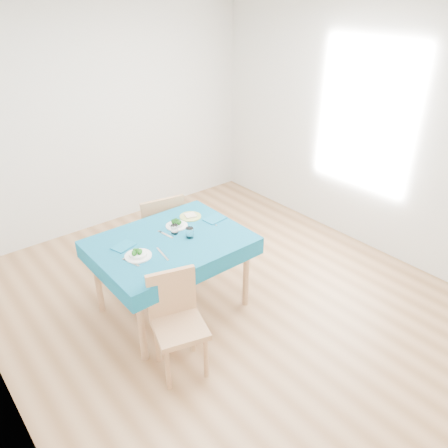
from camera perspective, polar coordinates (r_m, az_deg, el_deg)
room_shell at (r=3.74m, az=0.00°, el=6.72°), size 4.02×4.52×2.73m
table at (r=4.12m, az=-6.75°, el=-6.59°), size 1.34×1.02×0.76m
chair_near at (r=3.43m, az=-5.86°, el=-12.66°), size 0.49×0.52×0.97m
chair_far at (r=4.76m, az=-8.80°, el=1.30°), size 0.55×0.59×1.17m
bowl_near at (r=3.70m, az=-11.17°, el=-3.73°), size 0.23×0.23×0.07m
bowl_far at (r=4.11m, az=-6.21°, el=0.08°), size 0.21×0.21×0.06m
fork_near at (r=3.65m, az=-11.98°, el=-4.96°), size 0.07×0.18×0.00m
knife_near at (r=3.72m, az=-8.03°, el=-3.90°), size 0.05×0.23×0.00m
fork_far at (r=3.99m, az=-7.56°, el=-1.41°), size 0.05×0.18×0.00m
knife_far at (r=4.17m, az=-1.57°, el=0.26°), size 0.04×0.19×0.00m
napkin_near at (r=3.88m, az=-12.96°, el=-2.85°), size 0.22×0.18×0.01m
napkin_far at (r=4.22m, az=-1.21°, el=0.68°), size 0.22×0.16×0.01m
tumbler_center at (r=3.99m, az=-6.48°, el=-0.70°), size 0.07×0.07×0.09m
tumbler_side at (r=3.91m, az=-4.50°, el=-1.14°), size 0.07×0.07×0.09m
side_plate at (r=4.28m, az=-4.41°, el=0.99°), size 0.21×0.21×0.01m
bread_slice at (r=4.27m, az=-4.41°, el=1.14°), size 0.13×0.13×0.02m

